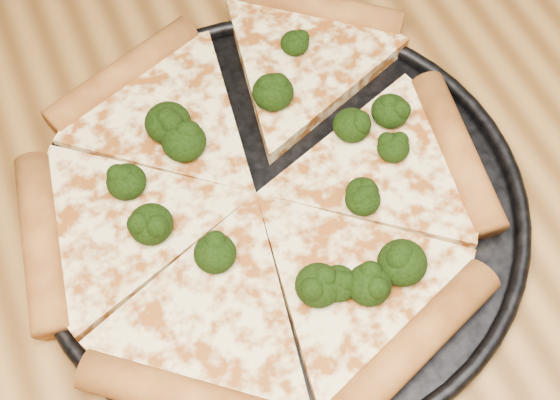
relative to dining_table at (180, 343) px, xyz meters
name	(u,v)px	position (x,y,z in m)	size (l,w,h in m)	color
dining_table	(180,343)	(0.00, 0.00, 0.00)	(1.20, 0.90, 0.75)	olive
pizza_pan	(280,205)	(0.11, 0.04, 0.10)	(0.38, 0.38, 0.02)	black
pizza	(258,188)	(0.09, 0.05, 0.11)	(0.38, 0.40, 0.03)	#FFE69C
broccoli_florets	(280,183)	(0.11, 0.04, 0.12)	(0.24, 0.25, 0.03)	black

